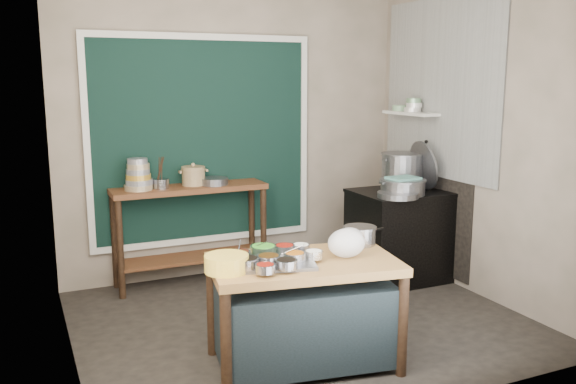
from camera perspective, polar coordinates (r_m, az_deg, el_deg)
name	(u,v)px	position (r m, az deg, el deg)	size (l,w,h in m)	color
floor	(300,322)	(5.09, 1.15, -12.02)	(3.50, 3.00, 0.02)	#2E2923
back_wall	(236,134)	(6.12, -4.93, 5.45)	(3.50, 0.02, 2.80)	gray
left_wall	(60,163)	(4.28, -20.58, 2.54)	(0.02, 3.00, 2.80)	gray
right_wall	(479,140)	(5.71, 17.41, 4.62)	(0.02, 3.00, 2.80)	gray
curtain_panel	(203,141)	(5.98, -7.97, 4.78)	(2.10, 0.02, 1.90)	black
curtain_frame	(203,141)	(5.97, -7.94, 4.77)	(2.22, 0.03, 2.02)	beige
tile_panel	(440,88)	(6.09, 14.00, 9.39)	(0.02, 1.70, 1.70)	#B2B2AA
soot_patch	(428,204)	(6.30, 13.00, -1.08)	(0.01, 1.30, 1.30)	black
wall_shelf	(411,113)	(6.27, 11.43, 7.24)	(0.22, 0.70, 0.03)	beige
prep_table	(304,313)	(4.23, 1.47, -11.24)	(1.25, 0.72, 0.75)	olive
back_counter	(191,235)	(5.90, -9.09, -3.98)	(1.45, 0.40, 0.95)	brown
stove_block	(401,237)	(6.05, 10.52, -4.13)	(0.90, 0.68, 0.85)	black
stove_top	(402,192)	(5.96, 10.66, -0.04)	(0.92, 0.69, 0.03)	black
condiment_tray	(275,263)	(4.01, -1.18, -6.66)	(0.50, 0.36, 0.02)	gray
condiment_bowls	(272,257)	(4.00, -1.53, -6.06)	(0.62, 0.48, 0.07)	gray
yellow_basin	(227,263)	(3.88, -5.77, -6.65)	(0.28, 0.28, 0.11)	yellow
saucepan	(360,235)	(4.50, 6.74, -4.05)	(0.25, 0.25, 0.13)	gray
plastic_bag_a	(346,243)	(4.17, 5.49, -4.78)	(0.26, 0.22, 0.20)	white
plastic_bag_b	(349,239)	(4.35, 5.74, -4.36)	(0.21, 0.18, 0.16)	white
bowl_stack	(138,176)	(5.67, -13.85, 1.45)	(0.26, 0.26, 0.29)	tan
utensil_cup	(161,184)	(5.70, -11.79, 0.77)	(0.15, 0.15, 0.09)	gray
ceramic_crock	(193,177)	(5.82, -8.84, 1.41)	(0.23, 0.23, 0.16)	#977B52
wide_bowl	(214,181)	(5.82, -6.92, 1.00)	(0.26, 0.26, 0.07)	gray
stock_pot	(402,170)	(6.11, 10.63, 2.00)	(0.44, 0.44, 0.34)	gray
pot_lid	(424,165)	(6.05, 12.58, 2.47)	(0.48, 0.48, 0.02)	gray
steamer	(403,187)	(5.76, 10.70, 0.48)	(0.44, 0.44, 0.14)	gray
green_cloth	(403,178)	(5.75, 10.72, 1.28)	(0.28, 0.21, 0.02)	#4E8E81
shallow_pan	(398,195)	(5.61, 10.24, -0.27)	(0.37, 0.37, 0.05)	gray
shelf_bowl_stack	(413,105)	(6.24, 11.65, 7.93)	(0.17, 0.17, 0.14)	silver
shelf_bowl_green	(400,108)	(6.43, 10.43, 7.74)	(0.16, 0.16, 0.06)	gray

